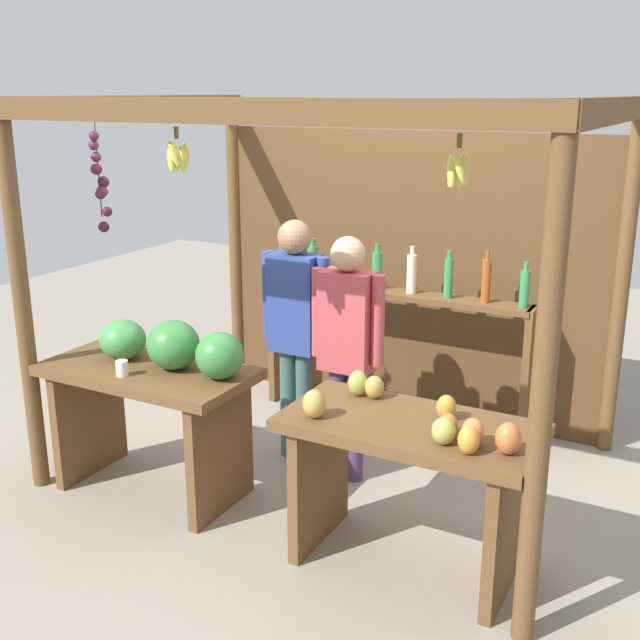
{
  "coord_description": "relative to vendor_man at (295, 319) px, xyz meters",
  "views": [
    {
      "loc": [
        2.12,
        -4.13,
        2.35
      ],
      "look_at": [
        0.0,
        -0.22,
        1.05
      ],
      "focal_mm": 43.69,
      "sensor_mm": 36.0,
      "label": 1
    }
  ],
  "objects": [
    {
      "name": "vendor_woman",
      "position": [
        0.42,
        -0.11,
        -0.03
      ],
      "size": [
        0.48,
        0.21,
        1.55
      ],
      "rotation": [
        0.0,
        0.0,
        0.05
      ],
      "color": "#4B3361",
      "rests_on": "ground"
    },
    {
      "name": "vendor_man",
      "position": [
        0.0,
        0.0,
        0.0
      ],
      "size": [
        0.48,
        0.22,
        1.6
      ],
      "rotation": [
        0.0,
        0.0,
        0.14
      ],
      "color": "#3A5C5D",
      "rests_on": "ground"
    },
    {
      "name": "ground_plane",
      "position": [
        0.29,
        0.01,
        -0.96
      ],
      "size": [
        12.0,
        12.0,
        0.0
      ],
      "primitive_type": "plane",
      "color": "gray",
      "rests_on": "ground"
    },
    {
      "name": "market_stall",
      "position": [
        0.29,
        0.5,
        0.42
      ],
      "size": [
        3.14,
        2.31,
        2.33
      ],
      "color": "brown",
      "rests_on": "ground"
    },
    {
      "name": "fruit_counter_right",
      "position": [
        1.13,
        -0.82,
        -0.36
      ],
      "size": [
        1.27,
        0.64,
        0.95
      ],
      "color": "brown",
      "rests_on": "ground"
    },
    {
      "name": "bottle_shelf_unit",
      "position": [
        0.32,
        0.83,
        -0.14
      ],
      "size": [
        2.01,
        0.22,
        1.35
      ],
      "color": "brown",
      "rests_on": "ground"
    },
    {
      "name": "fruit_counter_left",
      "position": [
        -0.48,
        -0.79,
        -0.24
      ],
      "size": [
        1.31,
        0.64,
        1.09
      ],
      "color": "brown",
      "rests_on": "ground"
    }
  ]
}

